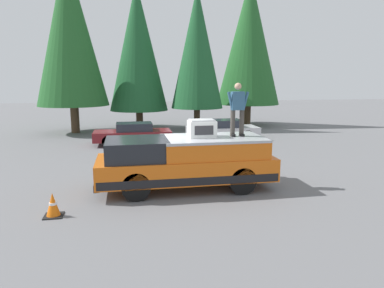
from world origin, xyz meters
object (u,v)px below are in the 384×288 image
compressor_unit (202,128)px  pickup_truck (186,162)px  traffic_cone (53,205)px  person_on_truck_bed (238,108)px  parked_car_silver (223,130)px  parked_car_maroon (133,134)px

compressor_unit → pickup_truck: bearing=93.5°
pickup_truck → compressor_unit: size_ratio=6.60×
pickup_truck → traffic_cone: size_ratio=8.94×
pickup_truck → traffic_cone: pickup_truck is taller
pickup_truck → person_on_truck_bed: person_on_truck_bed is taller
parked_car_silver → parked_car_maroon: same height
pickup_truck → parked_car_silver: 9.57m
person_on_truck_bed → parked_car_silver: (8.80, -2.04, -1.97)m
person_on_truck_bed → parked_car_silver: person_on_truck_bed is taller
parked_car_silver → traffic_cone: bearing=144.6°
person_on_truck_bed → parked_car_silver: 9.25m
compressor_unit → parked_car_maroon: (8.20, 2.00, -1.35)m
compressor_unit → parked_car_maroon: 8.55m
parked_car_maroon → traffic_cone: size_ratio=6.61×
compressor_unit → person_on_truck_bed: bearing=-91.1°
parked_car_maroon → traffic_cone: bearing=167.2°
pickup_truck → parked_car_silver: size_ratio=1.35×
compressor_unit → traffic_cone: size_ratio=1.35×
person_on_truck_bed → parked_car_silver: size_ratio=0.41×
pickup_truck → person_on_truck_bed: (0.01, -1.67, 1.68)m
compressor_unit → parked_car_silver: size_ratio=0.20×
compressor_unit → person_on_truck_bed: (-0.02, -1.15, 0.62)m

